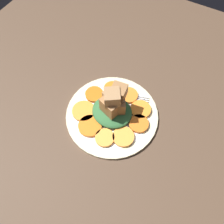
{
  "coord_description": "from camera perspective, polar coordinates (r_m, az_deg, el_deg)",
  "views": [
    {
      "loc": [
        -14.09,
        25.25,
        56.79
      ],
      "look_at": [
        0.0,
        0.0,
        4.1
      ],
      "focal_mm": 35.0,
      "sensor_mm": 36.0,
      "label": 1
    }
  ],
  "objects": [
    {
      "name": "plate",
      "position": [
        0.61,
        0.0,
        -0.71
      ],
      "size": [
        25.8,
        25.8,
        1.05
      ],
      "color": "beige",
      "rests_on": "table_slab"
    },
    {
      "name": "carrot_slice_4",
      "position": [
        0.62,
        7.47,
        0.67
      ],
      "size": [
        5.82,
        5.82,
        0.86
      ],
      "primitive_type": "cylinder",
      "color": "orange",
      "rests_on": "plate"
    },
    {
      "name": "carrot_slice_0",
      "position": [
        0.59,
        -5.75,
        -3.64
      ],
      "size": [
        6.38,
        6.38,
        0.86
      ],
      "primitive_type": "cylinder",
      "color": "orange",
      "rests_on": "plate"
    },
    {
      "name": "carrot_slice_1",
      "position": [
        0.57,
        -1.91,
        -6.74
      ],
      "size": [
        5.13,
        5.13,
        0.86
      ],
      "primitive_type": "cylinder",
      "color": "#F99438",
      "rests_on": "plate"
    },
    {
      "name": "carrot_slice_2",
      "position": [
        0.58,
        2.97,
        -6.45
      ],
      "size": [
        5.75,
        5.75,
        0.86
      ],
      "primitive_type": "cylinder",
      "color": "orange",
      "rests_on": "plate"
    },
    {
      "name": "fork",
      "position": [
        0.64,
        1.68,
        4.29
      ],
      "size": [
        18.31,
        7.16,
        0.4
      ],
      "rotation": [
        0.0,
        0.0,
        0.3
      ],
      "color": "silver",
      "rests_on": "plate"
    },
    {
      "name": "carrot_slice_5",
      "position": [
        0.64,
        4.39,
        4.38
      ],
      "size": [
        5.31,
        5.31,
        0.86
      ],
      "primitive_type": "cylinder",
      "color": "orange",
      "rests_on": "plate"
    },
    {
      "name": "carrot_slice_8",
      "position": [
        0.61,
        -7.38,
        0.23
      ],
      "size": [
        6.47,
        6.47,
        0.86
      ],
      "primitive_type": "cylinder",
      "color": "orange",
      "rests_on": "plate"
    },
    {
      "name": "center_pile",
      "position": [
        0.58,
        0.24,
        1.68
      ],
      "size": [
        11.21,
        10.09,
        10.42
      ],
      "color": "#2D6033",
      "rests_on": "plate"
    },
    {
      "name": "carrot_slice_3",
      "position": [
        0.6,
        6.98,
        -3.05
      ],
      "size": [
        5.41,
        5.41,
        0.86
      ],
      "primitive_type": "cylinder",
      "color": "orange",
      "rests_on": "plate"
    },
    {
      "name": "table_slab",
      "position": [
        0.63,
        0.0,
        -1.36
      ],
      "size": [
        120.0,
        120.0,
        2.0
      ],
      "primitive_type": "cube",
      "color": "#4C3828",
      "rests_on": "ground"
    },
    {
      "name": "carrot_slice_6",
      "position": [
        0.65,
        0.13,
        6.06
      ],
      "size": [
        5.21,
        5.21,
        0.86
      ],
      "primitive_type": "cylinder",
      "color": "orange",
      "rests_on": "plate"
    },
    {
      "name": "carrot_slice_7",
      "position": [
        0.64,
        -4.63,
        4.62
      ],
      "size": [
        5.31,
        5.31,
        0.86
      ],
      "primitive_type": "cylinder",
      "color": "#D45F13",
      "rests_on": "plate"
    }
  ]
}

